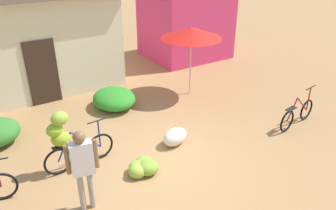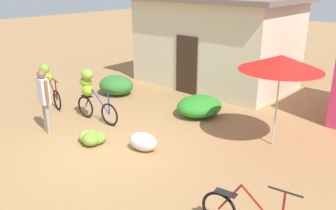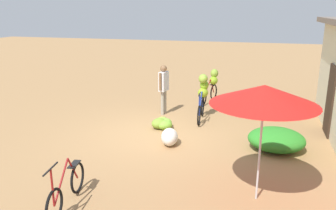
% 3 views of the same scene
% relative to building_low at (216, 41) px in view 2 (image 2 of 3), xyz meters
% --- Properties ---
extents(ground_plane, '(60.00, 60.00, 0.00)m').
position_rel_building_low_xyz_m(ground_plane, '(1.50, -6.49, -1.64)').
color(ground_plane, '#A47A4C').
extents(building_low, '(5.96, 3.84, 3.24)m').
position_rel_building_low_xyz_m(building_low, '(0.00, 0.00, 0.00)').
color(building_low, beige).
rests_on(building_low, ground).
extents(hedge_bush_front_left, '(1.28, 1.10, 0.66)m').
position_rel_building_low_xyz_m(hedge_bush_front_left, '(-1.74, -3.42, -1.31)').
color(hedge_bush_front_left, '#347B2F').
rests_on(hedge_bush_front_left, ground).
extents(hedge_bush_front_right, '(1.25, 1.43, 0.57)m').
position_rel_building_low_xyz_m(hedge_bush_front_right, '(1.65, -3.11, -1.35)').
color(hedge_bush_front_right, '#2E8C29').
rests_on(hedge_bush_front_right, ground).
extents(market_umbrella, '(1.92, 1.92, 2.22)m').
position_rel_building_low_xyz_m(market_umbrella, '(4.19, -3.50, 0.40)').
color(market_umbrella, beige).
rests_on(market_umbrella, ground).
extents(bicycle_leftmost, '(1.66, 0.51, 1.25)m').
position_rel_building_low_xyz_m(bicycle_leftmost, '(-2.66, -5.45, -0.91)').
color(bicycle_leftmost, black).
rests_on(bicycle_leftmost, ground).
extents(bicycle_near_pile, '(1.63, 0.40, 1.47)m').
position_rel_building_low_xyz_m(bicycle_near_pile, '(-0.47, -5.42, -0.79)').
color(bicycle_near_pile, black).
rests_on(bicycle_near_pile, ground).
extents(banana_pile_on_ground, '(0.81, 0.78, 0.31)m').
position_rel_building_low_xyz_m(banana_pile_on_ground, '(0.83, -6.40, -1.49)').
color(banana_pile_on_ground, '#77B235').
rests_on(banana_pile_on_ground, ground).
extents(produce_sack, '(0.79, 0.60, 0.44)m').
position_rel_building_low_xyz_m(produce_sack, '(2.06, -5.82, -1.42)').
color(produce_sack, silver).
rests_on(produce_sack, ground).
extents(person_vendor, '(0.57, 0.27, 1.70)m').
position_rel_building_low_xyz_m(person_vendor, '(-0.55, -6.77, -0.60)').
color(person_vendor, gray).
rests_on(person_vendor, ground).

